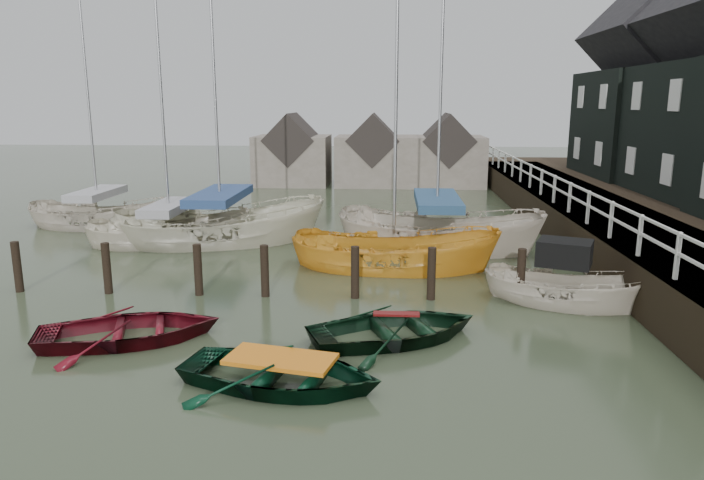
# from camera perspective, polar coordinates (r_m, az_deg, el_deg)

# --- Properties ---
(ground) EXTENTS (120.00, 120.00, 0.00)m
(ground) POSITION_cam_1_polar(r_m,az_deg,el_deg) (13.99, -5.41, -8.92)
(ground) COLOR #2C3723
(ground) RESTS_ON ground
(pier) EXTENTS (3.04, 32.00, 2.70)m
(pier) POSITION_cam_1_polar(r_m,az_deg,el_deg) (24.42, 21.06, 1.32)
(pier) COLOR black
(pier) RESTS_ON ground
(mooring_pilings) EXTENTS (13.72, 0.22, 1.80)m
(mooring_pilings) POSITION_cam_1_polar(r_m,az_deg,el_deg) (16.82, -7.63, -3.46)
(mooring_pilings) COLOR black
(mooring_pilings) RESTS_ON ground
(far_sheds) EXTENTS (14.00, 4.08, 4.39)m
(far_sheds) POSITION_cam_1_polar(r_m,az_deg,el_deg) (39.01, 1.68, 7.76)
(far_sheds) COLOR #665B51
(far_sheds) RESTS_ON ground
(rowboat_red) EXTENTS (4.51, 3.84, 0.79)m
(rowboat_red) POSITION_cam_1_polar(r_m,az_deg,el_deg) (14.64, -19.47, -8.62)
(rowboat_red) COLOR #520B14
(rowboat_red) RESTS_ON ground
(rowboat_green) EXTENTS (4.26, 3.44, 0.78)m
(rowboat_green) POSITION_cam_1_polar(r_m,az_deg,el_deg) (11.86, -6.44, -13.04)
(rowboat_green) COLOR black
(rowboat_green) RESTS_ON ground
(rowboat_dkgreen) EXTENTS (4.59, 3.99, 0.79)m
(rowboat_dkgreen) POSITION_cam_1_polar(r_m,az_deg,el_deg) (13.91, 4.02, -9.02)
(rowboat_dkgreen) COLOR black
(rowboat_dkgreen) RESTS_ON ground
(motorboat) EXTENTS (4.36, 2.96, 2.44)m
(motorboat) POSITION_cam_1_polar(r_m,az_deg,el_deg) (16.96, 18.63, -5.29)
(motorboat) COLOR beige
(motorboat) RESTS_ON ground
(sailboat_a) EXTENTS (6.21, 3.91, 10.20)m
(sailboat_a) POSITION_cam_1_polar(r_m,az_deg,el_deg) (23.81, -16.15, -0.19)
(sailboat_a) COLOR beige
(sailboat_a) RESTS_ON ground
(sailboat_b) EXTENTS (8.17, 4.94, 12.08)m
(sailboat_b) POSITION_cam_1_polar(r_m,az_deg,el_deg) (23.56, -11.75, -0.10)
(sailboat_b) COLOR beige
(sailboat_b) RESTS_ON ground
(sailboat_c) EXTENTS (6.68, 3.01, 9.82)m
(sailboat_c) POSITION_cam_1_polar(r_m,az_deg,el_deg) (19.62, 3.80, -2.54)
(sailboat_c) COLOR gold
(sailboat_c) RESTS_ON ground
(sailboat_d) EXTENTS (7.97, 5.10, 13.57)m
(sailboat_d) POSITION_cam_1_polar(r_m,az_deg,el_deg) (22.42, 7.65, -0.58)
(sailboat_d) COLOR beige
(sailboat_d) RESTS_ON ground
(sailboat_e) EXTENTS (6.25, 2.81, 10.03)m
(sailboat_e) POSITION_cam_1_polar(r_m,az_deg,el_deg) (27.93, -21.98, 1.21)
(sailboat_e) COLOR beige
(sailboat_e) RESTS_ON ground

